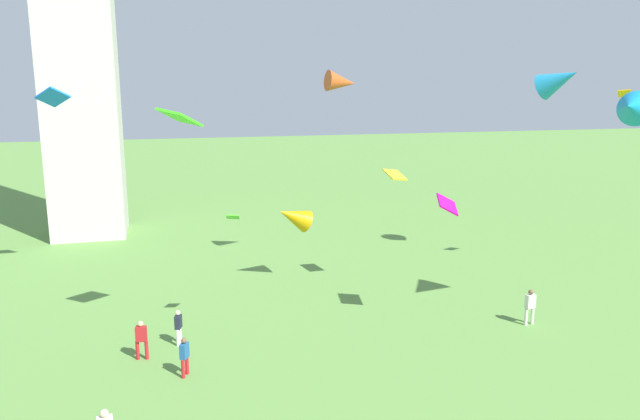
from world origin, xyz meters
The scene contains 14 objects.
person_1 centered at (-10.52, 15.53, 0.94)m, with size 0.51×0.33×1.67m.
person_3 centered at (-8.87, 13.57, 0.89)m, with size 0.40×0.47×1.58m.
person_4 centered at (-9.00, 16.63, 0.88)m, with size 0.35×0.47×1.56m.
person_5 centered at (7.04, 14.70, 0.98)m, with size 0.53×0.32×1.73m.
kite_flying_0 centered at (13.00, 22.07, 11.35)m, with size 2.61×3.06×2.29m.
kite_flying_1 centered at (2.56, 20.85, 6.42)m, with size 1.00×1.37×0.53m.
kite_flying_2 centered at (-2.39, 23.47, 3.89)m, with size 2.42×1.78×1.92m.
kite_flying_3 centered at (2.89, 15.36, 5.88)m, with size 1.26×1.42×0.85m.
kite_flying_4 centered at (-6.45, 17.14, 5.44)m, with size 0.67×0.85×0.38m.
kite_flying_5 centered at (-8.55, 16.04, 9.84)m, with size 1.88×2.07×0.84m.
kite_flying_6 centered at (15.02, 19.17, 10.63)m, with size 1.08×1.05×0.46m.
kite_flying_7 centered at (-14.74, 26.38, 10.44)m, with size 1.94×1.78×1.15m.
kite_flying_8 centered at (9.64, 12.49, 10.18)m, with size 2.69×2.60×1.68m.
kite_flying_9 centered at (0.62, 24.34, 11.23)m, with size 1.88×1.35×1.35m.
Camera 1 is at (-9.36, -8.80, 11.16)m, focal length 34.04 mm.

